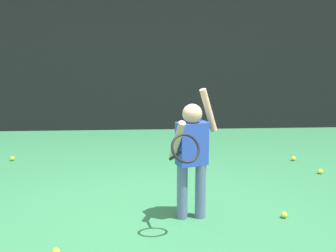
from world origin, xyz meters
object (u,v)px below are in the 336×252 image
object	(u,v)px
tennis_ball_4	(320,171)
tennis_ball_6	(284,215)
tennis_ball_2	(294,158)
tennis_player	(192,151)
tennis_ball_1	(12,158)
tennis_ball_5	(56,251)

from	to	relation	value
tennis_ball_4	tennis_ball_6	size ratio (longest dim) A/B	1.00
tennis_ball_2	tennis_ball_4	bearing A→B (deg)	-74.54
tennis_ball_4	tennis_ball_6	distance (m)	1.64
tennis_ball_2	tennis_ball_6	world-z (taller)	same
tennis_ball_6	tennis_ball_4	bearing A→B (deg)	56.58
tennis_player	tennis_ball_4	distance (m)	2.40
tennis_ball_1	tennis_ball_6	size ratio (longest dim) A/B	1.00
tennis_ball_5	tennis_ball_6	size ratio (longest dim) A/B	1.00
tennis_player	tennis_ball_1	xyz separation A→B (m)	(-2.42, 2.16, -0.69)
tennis_ball_2	tennis_ball_5	bearing A→B (deg)	-138.26
tennis_ball_1	tennis_ball_6	xyz separation A→B (m)	(3.39, -2.19, 0.00)
tennis_ball_6	tennis_ball_5	bearing A→B (deg)	-163.34
tennis_player	tennis_ball_4	size ratio (longest dim) A/B	20.46
tennis_player	tennis_ball_5	xyz separation A→B (m)	(-1.26, -0.71, -0.69)
tennis_ball_1	tennis_ball_5	distance (m)	3.09
tennis_player	tennis_ball_5	world-z (taller)	tennis_player
tennis_ball_2	tennis_ball_6	xyz separation A→B (m)	(-0.74, -1.98, 0.00)
tennis_ball_2	tennis_ball_4	distance (m)	0.63
tennis_ball_4	tennis_ball_5	world-z (taller)	same
tennis_player	tennis_ball_5	distance (m)	1.60
tennis_ball_1	tennis_ball_4	xyz separation A→B (m)	(4.29, -0.82, 0.00)
tennis_ball_2	tennis_ball_1	bearing A→B (deg)	177.02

